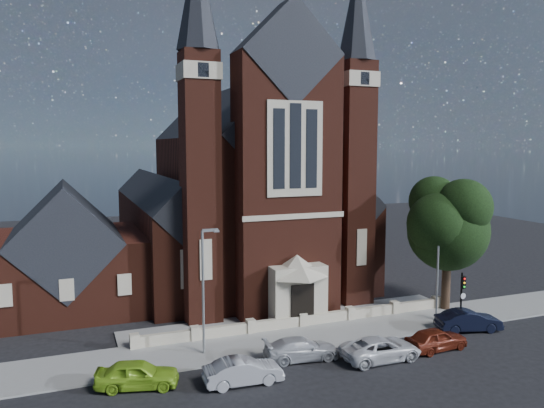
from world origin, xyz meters
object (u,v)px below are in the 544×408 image
at_px(street_lamp_right, 439,261).
at_px(car_dark_red, 436,339).
at_px(street_tree, 452,225).
at_px(car_white_suv, 381,349).
at_px(church, 235,196).
at_px(car_navy, 468,321).
at_px(car_silver_b, 301,349).
at_px(car_lime_van, 137,374).
at_px(parish_hall, 66,259).
at_px(car_silver_a, 243,371).
at_px(traffic_signal, 462,292).
at_px(street_lamp_left, 204,284).

height_order(street_lamp_right, car_dark_red, street_lamp_right).
distance_m(street_tree, car_white_suv, 13.85).
height_order(church, car_navy, church).
bearing_deg(car_navy, car_dark_red, 128.32).
distance_m(car_silver_b, car_white_suv, 4.95).
bearing_deg(street_tree, car_lime_van, -169.04).
distance_m(street_tree, car_lime_van, 26.33).
distance_m(street_tree, car_navy, 7.77).
distance_m(parish_hall, car_silver_a, 21.13).
bearing_deg(street_lamp_right, car_silver_b, -167.07).
bearing_deg(car_silver_a, car_white_suv, -87.13).
height_order(street_tree, traffic_signal, street_tree).
xyz_separation_m(car_silver_a, car_dark_red, (13.23, 0.14, 0.00)).
bearing_deg(street_lamp_right, parish_hall, 151.78).
relative_size(car_dark_red, car_navy, 0.93).
relative_size(street_lamp_left, car_dark_red, 1.88).
relative_size(parish_hall, car_silver_a, 2.75).
bearing_deg(car_navy, car_lime_van, 104.88).
bearing_deg(car_lime_van, church, -14.95).
xyz_separation_m(street_lamp_right, traffic_signal, (0.91, -1.57, -2.02)).
distance_m(parish_hall, car_dark_red, 29.25).
relative_size(street_lamp_left, car_lime_van, 1.79).
distance_m(church, traffic_signal, 23.94).
height_order(street_lamp_right, car_lime_van, street_lamp_right).
relative_size(street_lamp_right, car_white_suv, 1.58).
bearing_deg(street_lamp_right, street_tree, 34.26).
relative_size(street_tree, traffic_signal, 2.67).
height_order(traffic_signal, car_dark_red, traffic_signal).
bearing_deg(car_white_suv, car_silver_b, 68.48).
bearing_deg(car_white_suv, church, 5.33).
height_order(parish_hall, street_lamp_right, parish_hall).
bearing_deg(car_dark_red, car_silver_a, 86.32).
xyz_separation_m(traffic_signal, car_lime_van, (-23.52, -1.58, -1.81)).
bearing_deg(car_silver_b, traffic_signal, -77.57).
relative_size(church, traffic_signal, 8.72).
distance_m(traffic_signal, car_navy, 2.11).
relative_size(street_tree, car_navy, 2.32).
xyz_separation_m(parish_hall, car_dark_red, (22.27, -18.68, -3.28)).
bearing_deg(street_lamp_left, car_lime_van, -145.60).
bearing_deg(car_navy, traffic_signal, 0.29).
relative_size(car_silver_a, car_navy, 0.96).
relative_size(street_tree, car_dark_red, 2.48).
relative_size(car_white_suv, car_navy, 1.11).
distance_m(church, street_lamp_left, 20.84).
xyz_separation_m(street_lamp_left, car_silver_b, (5.37, -2.90, -3.91)).
relative_size(street_lamp_right, car_dark_red, 1.88).
distance_m(street_lamp_left, car_white_suv, 11.69).
height_order(street_tree, car_silver_b, street_tree).
relative_size(car_silver_a, car_white_suv, 0.86).
bearing_deg(car_lime_van, car_dark_red, -80.04).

